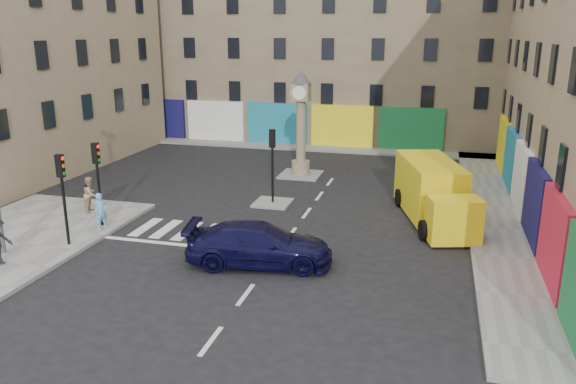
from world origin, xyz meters
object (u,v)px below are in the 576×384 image
at_px(traffic_light_island, 272,154).
at_px(navy_sedan, 259,244).
at_px(clock_pillar, 301,117).
at_px(pedestrian_tan, 91,194).
at_px(traffic_light_left_near, 62,185).
at_px(yellow_van, 433,192).
at_px(pedestrian_blue, 101,211).
at_px(traffic_light_left_far, 97,171).

height_order(traffic_light_island, navy_sedan, traffic_light_island).
relative_size(clock_pillar, pedestrian_tan, 3.59).
height_order(traffic_light_left_near, traffic_light_island, traffic_light_left_near).
bearing_deg(yellow_van, pedestrian_blue, -174.30).
bearing_deg(traffic_light_island, pedestrian_tan, -154.29).
relative_size(clock_pillar, yellow_van, 0.82).
height_order(clock_pillar, yellow_van, clock_pillar).
height_order(traffic_light_left_far, yellow_van, traffic_light_left_far).
bearing_deg(clock_pillar, navy_sedan, -82.92).
bearing_deg(pedestrian_tan, yellow_van, -93.08).
relative_size(traffic_light_island, pedestrian_blue, 2.30).
bearing_deg(traffic_light_left_near, navy_sedan, 2.60).
relative_size(traffic_light_left_far, yellow_van, 0.49).
bearing_deg(navy_sedan, traffic_light_left_near, 82.90).
xyz_separation_m(clock_pillar, pedestrian_tan, (-7.88, -9.79, -2.55)).
distance_m(clock_pillar, yellow_van, 10.30).
bearing_deg(traffic_light_left_near, pedestrian_tan, 111.53).
distance_m(traffic_light_left_near, pedestrian_tan, 4.60).
height_order(traffic_light_left_far, clock_pillar, clock_pillar).
height_order(traffic_light_island, pedestrian_blue, traffic_light_island).
bearing_deg(traffic_light_left_far, navy_sedan, -14.35).
bearing_deg(traffic_light_left_far, yellow_van, 19.77).
xyz_separation_m(traffic_light_island, pedestrian_tan, (-7.88, -3.79, -1.59)).
bearing_deg(yellow_van, clock_pillar, 124.92).
relative_size(clock_pillar, navy_sedan, 1.12).
height_order(traffic_light_left_far, pedestrian_tan, traffic_light_left_far).
xyz_separation_m(traffic_light_island, clock_pillar, (0.00, 6.00, 0.96)).
distance_m(traffic_light_left_far, navy_sedan, 8.43).
height_order(traffic_light_left_near, pedestrian_tan, traffic_light_left_near).
height_order(traffic_light_island, pedestrian_tan, traffic_light_island).
relative_size(traffic_light_island, yellow_van, 0.49).
xyz_separation_m(traffic_light_island, pedestrian_blue, (-6.00, -5.85, -1.64)).
relative_size(traffic_light_left_near, navy_sedan, 0.68).
distance_m(traffic_light_left_near, navy_sedan, 8.18).
distance_m(yellow_van, pedestrian_blue, 14.88).
height_order(yellow_van, pedestrian_blue, yellow_van).
height_order(navy_sedan, pedestrian_blue, pedestrian_blue).
bearing_deg(traffic_light_left_far, pedestrian_tan, 134.53).
xyz_separation_m(clock_pillar, pedestrian_blue, (-6.00, -11.85, -2.59)).
bearing_deg(clock_pillar, traffic_light_island, -90.00).
bearing_deg(yellow_van, traffic_light_left_far, -176.32).
xyz_separation_m(traffic_light_left_far, pedestrian_tan, (-1.58, 1.61, -1.62)).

